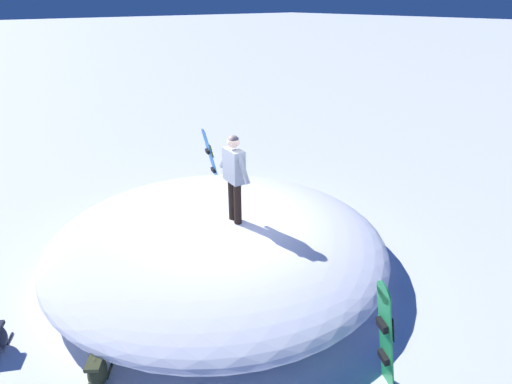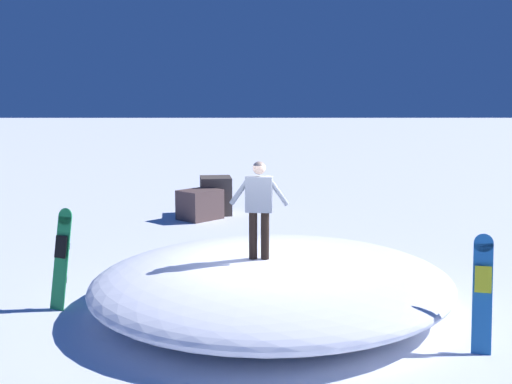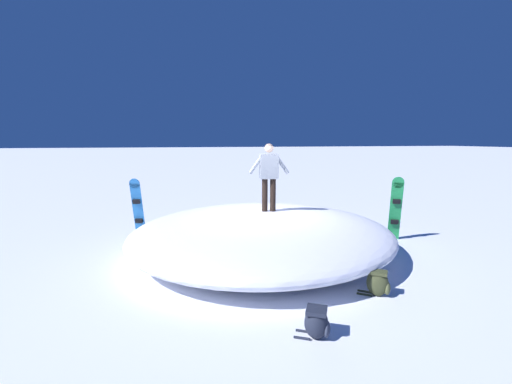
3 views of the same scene
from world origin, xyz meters
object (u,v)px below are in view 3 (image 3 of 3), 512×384
backpack_near (317,323)px  backpack_far (378,283)px  snowboarder_standing (269,173)px  snowboard_secondary_upright (138,208)px  snowboard_primary_upright (396,208)px

backpack_near → backpack_far: (-1.55, -0.92, 0.01)m
snowboarder_standing → backpack_near: snowboarder_standing is taller
backpack_far → snowboard_secondary_upright: bearing=-48.1°
snowboarder_standing → snowboard_secondary_upright: (3.17, -1.60, -1.00)m
snowboarder_standing → backpack_near: size_ratio=3.11×
backpack_far → snowboard_primary_upright: bearing=-130.1°
backpack_near → backpack_far: size_ratio=0.99×
snowboard_secondary_upright → backpack_near: size_ratio=3.16×
snowboarder_standing → snowboard_primary_upright: 3.54m
snowboarder_standing → backpack_near: (0.51, 3.99, -1.64)m
snowboarder_standing → backpack_near: bearing=82.7°
snowboard_primary_upright → backpack_near: size_ratio=3.27×
snowboarder_standing → backpack_near: 4.35m
backpack_near → snowboard_primary_upright: bearing=-136.4°
snowboarder_standing → snowboard_secondary_upright: snowboarder_standing is taller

